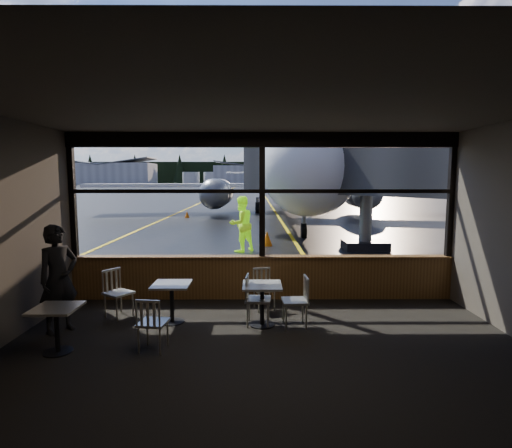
{
  "coord_description": "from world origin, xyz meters",
  "views": [
    {
      "loc": [
        -0.17,
        -8.32,
        2.54
      ],
      "look_at": [
        -0.12,
        1.0,
        1.5
      ],
      "focal_mm": 28.0,
      "sensor_mm": 36.0,
      "label": 1
    }
  ],
  "objects_px": {
    "chair_near_w": "(258,300)",
    "passenger": "(59,279)",
    "cone_nose": "(267,238)",
    "chair_mid_s": "(153,323)",
    "cone_wing": "(187,214)",
    "cafe_table_mid": "(172,303)",
    "cafe_table_left": "(57,330)",
    "airliner": "(289,138)",
    "cafe_table_near": "(262,305)",
    "ground_crew": "(241,224)",
    "chair_near_n": "(264,290)",
    "chair_near_e": "(295,302)",
    "chair_mid_w": "(119,294)",
    "jet_bridge": "(363,181)"
  },
  "relations": [
    {
      "from": "chair_near_w",
      "to": "passenger",
      "type": "height_order",
      "value": "passenger"
    },
    {
      "from": "passenger",
      "to": "cone_nose",
      "type": "distance_m",
      "value": 9.5
    },
    {
      "from": "chair_mid_s",
      "to": "cone_wing",
      "type": "height_order",
      "value": "chair_mid_s"
    },
    {
      "from": "cafe_table_mid",
      "to": "cafe_table_left",
      "type": "bearing_deg",
      "value": -139.13
    },
    {
      "from": "chair_mid_s",
      "to": "chair_near_w",
      "type": "bearing_deg",
      "value": 41.28
    },
    {
      "from": "chair_near_w",
      "to": "passenger",
      "type": "xyz_separation_m",
      "value": [
        -3.31,
        -0.31,
        0.46
      ]
    },
    {
      "from": "airliner",
      "to": "cone_nose",
      "type": "distance_m",
      "value": 15.28
    },
    {
      "from": "cone_wing",
      "to": "cafe_table_near",
      "type": "bearing_deg",
      "value": -76.9
    },
    {
      "from": "chair_mid_s",
      "to": "cone_wing",
      "type": "distance_m",
      "value": 21.1
    },
    {
      "from": "ground_crew",
      "to": "cafe_table_mid",
      "type": "bearing_deg",
      "value": 41.55
    },
    {
      "from": "chair_mid_s",
      "to": "cafe_table_left",
      "type": "bearing_deg",
      "value": -169.16
    },
    {
      "from": "chair_near_n",
      "to": "cone_wing",
      "type": "bearing_deg",
      "value": -91.72
    },
    {
      "from": "cafe_table_mid",
      "to": "chair_near_w",
      "type": "height_order",
      "value": "chair_near_w"
    },
    {
      "from": "chair_near_e",
      "to": "chair_near_n",
      "type": "relative_size",
      "value": 1.1
    },
    {
      "from": "chair_near_n",
      "to": "chair_mid_w",
      "type": "relative_size",
      "value": 0.91
    },
    {
      "from": "airliner",
      "to": "chair_near_n",
      "type": "distance_m",
      "value": 22.52
    },
    {
      "from": "airliner",
      "to": "cone_wing",
      "type": "distance_m",
      "value": 9.22
    },
    {
      "from": "cafe_table_mid",
      "to": "passenger",
      "type": "distance_m",
      "value": 1.91
    },
    {
      "from": "cafe_table_mid",
      "to": "cone_nose",
      "type": "bearing_deg",
      "value": 76.69
    },
    {
      "from": "chair_near_n",
      "to": "chair_near_e",
      "type": "bearing_deg",
      "value": 103.9
    },
    {
      "from": "chair_near_e",
      "to": "cone_nose",
      "type": "distance_m",
      "value": 8.5
    },
    {
      "from": "jet_bridge",
      "to": "cone_wing",
      "type": "distance_m",
      "value": 15.4
    },
    {
      "from": "cafe_table_mid",
      "to": "cafe_table_left",
      "type": "height_order",
      "value": "cafe_table_mid"
    },
    {
      "from": "passenger",
      "to": "cone_nose",
      "type": "height_order",
      "value": "passenger"
    },
    {
      "from": "cafe_table_near",
      "to": "chair_mid_w",
      "type": "distance_m",
      "value": 2.68
    },
    {
      "from": "chair_near_n",
      "to": "cone_nose",
      "type": "xyz_separation_m",
      "value": [
        0.3,
        7.6,
        -0.12
      ]
    },
    {
      "from": "jet_bridge",
      "to": "chair_near_n",
      "type": "xyz_separation_m",
      "value": [
        -3.57,
        -6.24,
        -2.08
      ]
    },
    {
      "from": "cafe_table_left",
      "to": "chair_near_n",
      "type": "distance_m",
      "value": 3.64
    },
    {
      "from": "chair_mid_s",
      "to": "chair_mid_w",
      "type": "height_order",
      "value": "chair_mid_w"
    },
    {
      "from": "cafe_table_mid",
      "to": "chair_near_n",
      "type": "xyz_separation_m",
      "value": [
        1.66,
        0.69,
        0.05
      ]
    },
    {
      "from": "cone_nose",
      "to": "chair_near_e",
      "type": "bearing_deg",
      "value": -88.63
    },
    {
      "from": "ground_crew",
      "to": "cafe_table_left",
      "type": "bearing_deg",
      "value": 33.3
    },
    {
      "from": "cafe_table_mid",
      "to": "airliner",
      "type": "bearing_deg",
      "value": 79.94
    },
    {
      "from": "chair_near_w",
      "to": "jet_bridge",
      "type": "bearing_deg",
      "value": 157.13
    },
    {
      "from": "chair_near_n",
      "to": "passenger",
      "type": "relative_size",
      "value": 0.45
    },
    {
      "from": "cafe_table_near",
      "to": "passenger",
      "type": "height_order",
      "value": "passenger"
    },
    {
      "from": "ground_crew",
      "to": "jet_bridge",
      "type": "bearing_deg",
      "value": 137.91
    },
    {
      "from": "jet_bridge",
      "to": "passenger",
      "type": "distance_m",
      "value": 10.28
    },
    {
      "from": "cafe_table_left",
      "to": "ground_crew",
      "type": "height_order",
      "value": "ground_crew"
    },
    {
      "from": "chair_near_e",
      "to": "cone_wing",
      "type": "distance_m",
      "value": 20.6
    },
    {
      "from": "chair_near_n",
      "to": "ground_crew",
      "type": "bearing_deg",
      "value": -99.73
    },
    {
      "from": "cafe_table_left",
      "to": "chair_mid_w",
      "type": "height_order",
      "value": "chair_mid_w"
    },
    {
      "from": "airliner",
      "to": "chair_mid_s",
      "type": "distance_m",
      "value": 24.54
    },
    {
      "from": "chair_near_n",
      "to": "passenger",
      "type": "bearing_deg",
      "value": 2.45
    },
    {
      "from": "airliner",
      "to": "chair_near_n",
      "type": "xyz_separation_m",
      "value": [
        -2.34,
        -21.82,
        -5.09
      ]
    },
    {
      "from": "cone_nose",
      "to": "chair_near_n",
      "type": "bearing_deg",
      "value": -92.29
    },
    {
      "from": "chair_mid_s",
      "to": "chair_mid_w",
      "type": "bearing_deg",
      "value": 132.31
    },
    {
      "from": "cone_wing",
      "to": "airliner",
      "type": "bearing_deg",
      "value": 21.59
    },
    {
      "from": "chair_near_e",
      "to": "chair_mid_w",
      "type": "distance_m",
      "value": 3.24
    },
    {
      "from": "jet_bridge",
      "to": "ground_crew",
      "type": "height_order",
      "value": "jet_bridge"
    }
  ]
}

